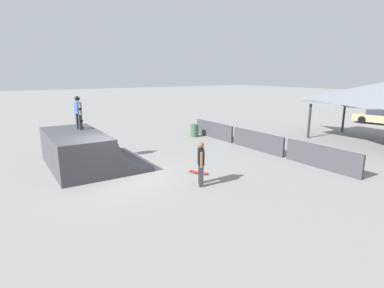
{
  "coord_description": "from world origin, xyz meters",
  "views": [
    {
      "loc": [
        11.75,
        -3.8,
        4.19
      ],
      "look_at": [
        -0.06,
        3.96,
        0.89
      ],
      "focal_mm": 28.0,
      "sensor_mm": 36.0,
      "label": 1
    }
  ],
  "objects_px": {
    "skater_on_deck": "(78,110)",
    "skateboard_on_deck": "(80,126)",
    "skateboard_on_ground": "(198,172)",
    "parked_car_tan": "(382,117)",
    "trash_bin": "(194,131)",
    "bystander_walking": "(201,162)"
  },
  "relations": [
    {
      "from": "skater_on_deck",
      "to": "skateboard_on_deck",
      "type": "height_order",
      "value": "skater_on_deck"
    },
    {
      "from": "skateboard_on_ground",
      "to": "parked_car_tan",
      "type": "xyz_separation_m",
      "value": [
        -2.19,
        20.66,
        0.54
      ]
    },
    {
      "from": "skateboard_on_deck",
      "to": "skateboard_on_ground",
      "type": "height_order",
      "value": "skateboard_on_deck"
    },
    {
      "from": "skater_on_deck",
      "to": "parked_car_tan",
      "type": "relative_size",
      "value": 0.35
    },
    {
      "from": "skateboard_on_deck",
      "to": "parked_car_tan",
      "type": "bearing_deg",
      "value": 87.78
    },
    {
      "from": "skateboard_on_ground",
      "to": "parked_car_tan",
      "type": "distance_m",
      "value": 20.78
    },
    {
      "from": "skateboard_on_deck",
      "to": "parked_car_tan",
      "type": "height_order",
      "value": "skateboard_on_deck"
    },
    {
      "from": "parked_car_tan",
      "to": "skateboard_on_ground",
      "type": "bearing_deg",
      "value": -93.68
    },
    {
      "from": "skateboard_on_ground",
      "to": "trash_bin",
      "type": "xyz_separation_m",
      "value": [
        -6.62,
        4.26,
        0.37
      ]
    },
    {
      "from": "bystander_walking",
      "to": "parked_car_tan",
      "type": "distance_m",
      "value": 21.59
    },
    {
      "from": "bystander_walking",
      "to": "parked_car_tan",
      "type": "bearing_deg",
      "value": -51.17
    },
    {
      "from": "bystander_walking",
      "to": "skateboard_on_ground",
      "type": "xyz_separation_m",
      "value": [
        -1.18,
        0.66,
        -0.88
      ]
    },
    {
      "from": "bystander_walking",
      "to": "skateboard_on_ground",
      "type": "relative_size",
      "value": 2.05
    },
    {
      "from": "bystander_walking",
      "to": "skateboard_on_deck",
      "type": "bearing_deg",
      "value": 54.31
    },
    {
      "from": "bystander_walking",
      "to": "trash_bin",
      "type": "distance_m",
      "value": 9.24
    },
    {
      "from": "skateboard_on_deck",
      "to": "bystander_walking",
      "type": "xyz_separation_m",
      "value": [
        6.4,
        2.91,
        -0.74
      ]
    },
    {
      "from": "skateboard_on_deck",
      "to": "parked_car_tan",
      "type": "xyz_separation_m",
      "value": [
        3.02,
        24.23,
        -1.08
      ]
    },
    {
      "from": "skateboard_on_deck",
      "to": "skateboard_on_ground",
      "type": "relative_size",
      "value": 1.05
    },
    {
      "from": "trash_bin",
      "to": "parked_car_tan",
      "type": "distance_m",
      "value": 16.99
    },
    {
      "from": "skater_on_deck",
      "to": "trash_bin",
      "type": "bearing_deg",
      "value": 96.86
    },
    {
      "from": "skateboard_on_ground",
      "to": "trash_bin",
      "type": "bearing_deg",
      "value": -65.11
    },
    {
      "from": "bystander_walking",
      "to": "trash_bin",
      "type": "height_order",
      "value": "bystander_walking"
    }
  ]
}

